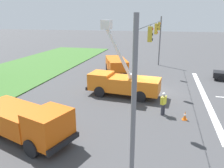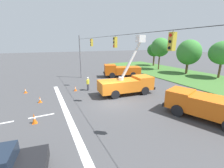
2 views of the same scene
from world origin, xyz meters
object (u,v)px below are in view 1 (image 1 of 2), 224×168
(utility_truck_support_far, at_px, (25,120))
(road_worker, at_px, (163,102))
(utility_truck_bucket_lift, at_px, (122,82))
(traffic_cone_mid_right, at_px, (185,116))
(utility_truck_support_near, at_px, (116,65))

(utility_truck_support_far, xyz_separation_m, road_worker, (5.42, -7.90, -0.19))
(utility_truck_bucket_lift, height_order, traffic_cone_mid_right, utility_truck_bucket_lift)
(utility_truck_support_near, distance_m, traffic_cone_mid_right, 14.36)
(utility_truck_support_near, xyz_separation_m, traffic_cone_mid_right, (-12.03, -7.79, -0.85))
(utility_truck_support_near, xyz_separation_m, utility_truck_support_far, (-16.95, 1.67, 0.01))
(utility_truck_support_near, bearing_deg, road_worker, -151.60)
(utility_truck_support_near, bearing_deg, utility_truck_support_far, 174.39)
(utility_truck_bucket_lift, distance_m, traffic_cone_mid_right, 6.73)
(utility_truck_bucket_lift, height_order, utility_truck_support_near, utility_truck_bucket_lift)
(utility_truck_support_far, bearing_deg, traffic_cone_mid_right, -62.50)
(road_worker, bearing_deg, utility_truck_support_far, 124.42)
(utility_truck_support_near, height_order, traffic_cone_mid_right, utility_truck_support_near)
(traffic_cone_mid_right, bearing_deg, utility_truck_support_far, 117.50)
(utility_truck_support_far, distance_m, traffic_cone_mid_right, 10.70)
(utility_truck_bucket_lift, xyz_separation_m, utility_truck_support_near, (8.10, 2.42, -0.15))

